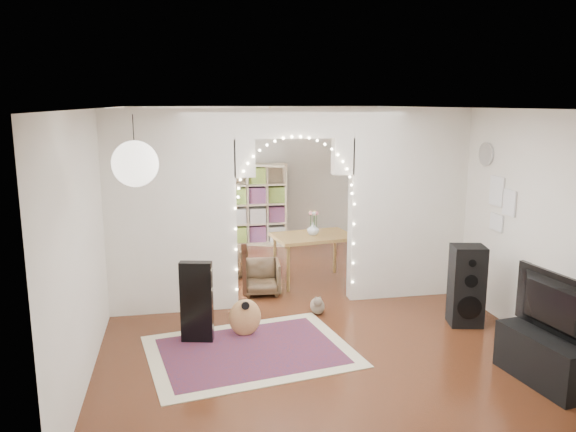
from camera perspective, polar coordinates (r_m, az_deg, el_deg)
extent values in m
plane|color=black|center=(8.04, 0.60, -8.70)|extent=(7.50, 7.50, 0.00)
cube|color=white|center=(7.55, 0.65, 10.93)|extent=(5.00, 7.50, 0.02)
cube|color=silver|center=(11.34, -3.23, 4.23)|extent=(5.00, 0.02, 2.70)
cube|color=silver|center=(4.20, 11.17, -8.51)|extent=(5.00, 0.02, 2.70)
cube|color=silver|center=(7.59, -18.20, 0.09)|extent=(0.02, 7.50, 2.70)
cube|color=silver|center=(8.54, 17.29, 1.36)|extent=(0.02, 7.50, 2.70)
cube|color=silver|center=(7.53, -11.77, 0.34)|extent=(1.70, 0.20, 2.70)
cube|color=silver|center=(8.17, 12.03, 1.19)|extent=(1.70, 0.20, 2.70)
cube|color=silver|center=(7.55, 0.64, 9.41)|extent=(1.60, 0.20, 0.40)
cube|color=white|center=(9.33, -16.77, 3.14)|extent=(0.04, 1.20, 1.40)
cylinder|color=white|center=(7.92, 19.54, 5.95)|extent=(0.03, 0.31, 0.31)
sphere|color=white|center=(5.03, -15.27, 5.15)|extent=(0.40, 0.40, 0.40)
cube|color=maroon|center=(6.54, -3.85, -13.53)|extent=(2.49, 2.03, 0.02)
cube|color=black|center=(6.69, -9.26, -8.65)|extent=(0.39, 0.20, 0.97)
ellipsoid|color=#BA7B4A|center=(6.81, -4.42, -8.88)|extent=(0.40, 0.17, 0.47)
cube|color=black|center=(6.68, -4.47, -5.75)|extent=(0.05, 0.03, 0.53)
cube|color=black|center=(6.60, -4.51, -3.33)|extent=(0.06, 0.03, 0.12)
ellipsoid|color=brown|center=(7.59, 3.01, -9.12)|extent=(0.24, 0.32, 0.21)
sphere|color=brown|center=(7.44, 3.05, -8.69)|extent=(0.14, 0.14, 0.12)
cone|color=brown|center=(7.41, 2.82, -8.27)|extent=(0.04, 0.04, 0.04)
cone|color=brown|center=(7.43, 3.28, -8.24)|extent=(0.04, 0.04, 0.04)
cylinder|color=brown|center=(7.76, 2.96, -9.19)|extent=(0.07, 0.20, 0.06)
cube|color=black|center=(7.44, 17.68, -6.75)|extent=(0.46, 0.42, 1.03)
cylinder|color=black|center=(7.36, 17.96, -8.86)|extent=(0.29, 0.08, 0.30)
cylinder|color=black|center=(7.25, 18.12, -6.32)|extent=(0.16, 0.05, 0.16)
cylinder|color=black|center=(7.19, 18.24, -4.58)|extent=(0.09, 0.04, 0.09)
cube|color=black|center=(6.34, 24.55, -13.05)|extent=(0.54, 1.05, 0.50)
imported|color=black|center=(6.14, 24.99, -8.27)|extent=(0.29, 1.08, 0.62)
cube|color=beige|center=(11.14, -4.20, 1.23)|extent=(1.60, 0.89, 1.60)
cube|color=brown|center=(8.72, 2.55, -2.09)|extent=(1.30, 0.97, 0.05)
cylinder|color=brown|center=(8.35, 0.03, -5.37)|extent=(0.05, 0.05, 0.70)
cylinder|color=brown|center=(8.74, 6.50, -4.69)|extent=(0.05, 0.05, 0.70)
cylinder|color=brown|center=(8.93, -1.34, -4.25)|extent=(0.05, 0.05, 0.70)
cylinder|color=brown|center=(9.29, 4.78, -3.67)|extent=(0.05, 0.05, 0.70)
imported|color=white|center=(8.69, 2.56, -1.32)|extent=(0.21, 0.21, 0.19)
imported|color=#4A3825|center=(9.19, -5.99, -4.59)|extent=(0.65, 0.66, 0.48)
imported|color=#4A3825|center=(8.31, -2.72, -6.23)|extent=(0.57, 0.59, 0.50)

